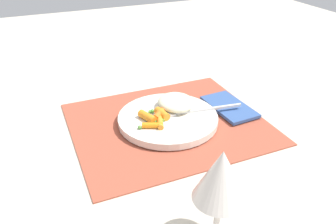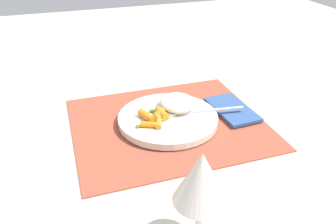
{
  "view_description": "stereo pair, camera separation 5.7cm",
  "coord_description": "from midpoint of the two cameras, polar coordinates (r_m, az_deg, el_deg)",
  "views": [
    {
      "loc": [
        0.27,
        0.63,
        0.42
      ],
      "look_at": [
        0.0,
        0.0,
        0.03
      ],
      "focal_mm": 36.76,
      "sensor_mm": 36.0,
      "label": 1
    },
    {
      "loc": [
        0.22,
        0.65,
        0.42
      ],
      "look_at": [
        0.0,
        0.0,
        0.03
      ],
      "focal_mm": 36.76,
      "sensor_mm": 36.0,
      "label": 2
    }
  ],
  "objects": [
    {
      "name": "ground_plane",
      "position": [
        0.81,
        -2.02,
        -2.02
      ],
      "size": [
        2.4,
        2.4,
        0.0
      ],
      "primitive_type": "plane",
      "color": "beige"
    },
    {
      "name": "fork",
      "position": [
        0.8,
        1.77,
        0.04
      ],
      "size": [
        0.21,
        0.04,
        0.01
      ],
      "color": "silver",
      "rests_on": "plate"
    },
    {
      "name": "rice_mound",
      "position": [
        0.82,
        -0.65,
        1.6
      ],
      "size": [
        0.09,
        0.09,
        0.03
      ],
      "primitive_type": "ellipsoid",
      "color": "beige",
      "rests_on": "plate"
    },
    {
      "name": "pea_scatter",
      "position": [
        0.78,
        -4.41,
        -1.01
      ],
      "size": [
        0.08,
        0.07,
        0.01
      ],
      "color": "green",
      "rests_on": "plate"
    },
    {
      "name": "plate",
      "position": [
        0.8,
        -2.04,
        -1.17
      ],
      "size": [
        0.23,
        0.23,
        0.02
      ],
      "primitive_type": "cylinder",
      "color": "silver",
      "rests_on": "placemat"
    },
    {
      "name": "wine_glass",
      "position": [
        0.47,
        5.34,
        -11.0
      ],
      "size": [
        0.08,
        0.08,
        0.16
      ],
      "color": "silver",
      "rests_on": "ground_plane"
    },
    {
      "name": "napkin",
      "position": [
        0.87,
        8.12,
        0.97
      ],
      "size": [
        0.09,
        0.15,
        0.01
      ],
      "primitive_type": "cube",
      "rotation": [
        0.0,
        0.0,
        0.06
      ],
      "color": "#33518C",
      "rests_on": "placemat"
    },
    {
      "name": "placemat",
      "position": [
        0.8,
        -2.02,
        -1.84
      ],
      "size": [
        0.44,
        0.38,
        0.01
      ],
      "primitive_type": "cube",
      "color": "#9E4733",
      "rests_on": "ground_plane"
    },
    {
      "name": "carrot_portion",
      "position": [
        0.77,
        -4.11,
        -1.01
      ],
      "size": [
        0.07,
        0.08,
        0.02
      ],
      "color": "orange",
      "rests_on": "plate"
    }
  ]
}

